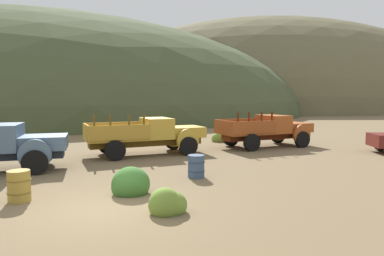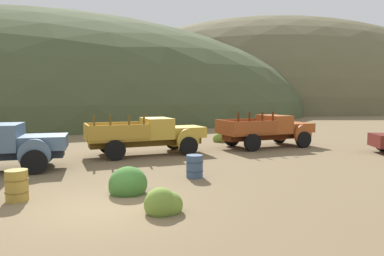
{
  "view_description": "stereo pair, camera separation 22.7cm",
  "coord_description": "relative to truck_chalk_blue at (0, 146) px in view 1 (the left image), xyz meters",
  "views": [
    {
      "loc": [
        0.35,
        -9.31,
        2.94
      ],
      "look_at": [
        4.04,
        7.1,
        1.46
      ],
      "focal_mm": 32.21,
      "sensor_mm": 36.0,
      "label": 1
    },
    {
      "loc": [
        0.57,
        -9.36,
        2.94
      ],
      "look_at": [
        4.04,
        7.1,
        1.46
      ],
      "focal_mm": 32.21,
      "sensor_mm": 36.0,
      "label": 2
    }
  ],
  "objects": [
    {
      "name": "oil_drum_spare",
      "position": [
        1.83,
        -4.57,
        -0.57
      ],
      "size": [
        0.66,
        0.66,
        0.89
      ],
      "color": "olive",
      "rests_on": "ground"
    },
    {
      "name": "bush_front_right",
      "position": [
        4.9,
        -4.46,
        -0.74
      ],
      "size": [
        1.18,
        1.06,
        1.08
      ],
      "color": "#3D702D",
      "rests_on": "ground"
    },
    {
      "name": "bush_near_barrel",
      "position": [
        11.23,
        6.95,
        -0.81
      ],
      "size": [
        0.92,
        0.77,
        0.79
      ],
      "color": "olive",
      "rests_on": "ground"
    },
    {
      "name": "hill_distant",
      "position": [
        45.32,
        67.37,
        -1.02
      ],
      "size": [
        103.05,
        68.51,
        44.69
      ],
      "primitive_type": "ellipsoid",
      "color": "brown",
      "rests_on": "ground"
    },
    {
      "name": "truck_chalk_blue",
      "position": [
        0.0,
        0.0,
        0.0
      ],
      "size": [
        5.98,
        2.84,
        1.91
      ],
      "rotation": [
        0.0,
        0.0,
        0.07
      ],
      "color": "#262D39",
      "rests_on": "ground"
    },
    {
      "name": "truck_oxide_orange",
      "position": [
        13.74,
        4.15,
        -0.02
      ],
      "size": [
        6.1,
        3.38,
        2.16
      ],
      "rotation": [
        0.0,
        0.0,
        0.2
      ],
      "color": "#51220D",
      "rests_on": "ground"
    },
    {
      "name": "hill_far_right",
      "position": [
        -8.6,
        56.62,
        -1.02
      ],
      "size": [
        97.16,
        88.69,
        34.62
      ],
      "primitive_type": "ellipsoid",
      "color": "#424C2D",
      "rests_on": "ground"
    },
    {
      "name": "bush_back_edge",
      "position": [
        5.79,
        -6.46,
        -0.8
      ],
      "size": [
        1.0,
        0.76,
        0.85
      ],
      "color": "olive",
      "rests_on": "ground"
    },
    {
      "name": "truck_faded_yellow",
      "position": [
        6.52,
        2.86,
        -0.01
      ],
      "size": [
        6.34,
        3.3,
        2.16
      ],
      "rotation": [
        0.0,
        0.0,
        0.19
      ],
      "color": "brown",
      "rests_on": "ground"
    },
    {
      "name": "oil_drum_foreground",
      "position": [
        7.41,
        -2.78,
        -0.6
      ],
      "size": [
        0.65,
        0.65,
        0.83
      ],
      "color": "#384C6B",
      "rests_on": "ground"
    },
    {
      "name": "ground_plane",
      "position": [
        4.16,
        -5.65,
        -1.02
      ],
      "size": [
        300.0,
        300.0,
        0.0
      ],
      "primitive_type": "plane",
      "color": "brown"
    }
  ]
}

